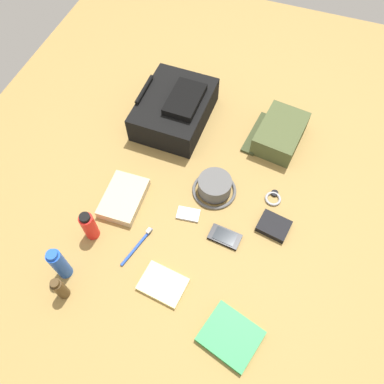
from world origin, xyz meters
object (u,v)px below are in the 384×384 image
at_px(notepad, 163,284).
at_px(wristwatch, 273,198).
at_px(toiletry_pouch, 279,133).
at_px(deodorant_spray, 59,264).
at_px(cell_phone, 225,237).
at_px(backpack, 175,109).
at_px(sunscreen_spray, 89,226).
at_px(toothbrush, 139,244).
at_px(wallet, 274,226).
at_px(bucket_hat, 215,187).
at_px(cologne_bottle, 60,289).
at_px(folded_towel, 124,198).
at_px(media_player, 188,214).
at_px(paperback_novel, 230,336).

bearing_deg(notepad, wristwatch, -23.76).
bearing_deg(toiletry_pouch, deodorant_spray, 145.69).
bearing_deg(cell_phone, backpack, 38.31).
distance_m(sunscreen_spray, toothbrush, 0.18).
bearing_deg(wallet, backpack, 64.70).
height_order(bucket_hat, deodorant_spray, deodorant_spray).
relative_size(toothbrush, notepad, 1.12).
distance_m(cologne_bottle, toothbrush, 0.30).
height_order(wallet, notepad, wallet).
bearing_deg(cell_phone, wristwatch, -30.25).
xyz_separation_m(wristwatch, notepad, (-0.45, 0.27, 0.00)).
bearing_deg(deodorant_spray, cell_phone, -57.21).
xyz_separation_m(cologne_bottle, toothbrush, (0.24, -0.16, -0.05)).
relative_size(deodorant_spray, notepad, 1.10).
xyz_separation_m(deodorant_spray, folded_towel, (0.33, -0.07, -0.06)).
relative_size(deodorant_spray, sunscreen_spray, 1.19).
bearing_deg(bucket_hat, folded_towel, 116.56).
relative_size(bucket_hat, toothbrush, 1.02).
bearing_deg(media_player, toiletry_pouch, -26.72).
bearing_deg(toothbrush, cell_phone, -64.95).
relative_size(sunscreen_spray, notepad, 0.92).
bearing_deg(wallet, paperback_novel, -175.48).
height_order(sunscreen_spray, toothbrush, sunscreen_spray).
distance_m(toiletry_pouch, deodorant_spray, 0.98).
xyz_separation_m(sunscreen_spray, wallet, (0.25, -0.61, -0.05)).
distance_m(paperback_novel, cell_phone, 0.34).
height_order(backpack, notepad, backpack).
xyz_separation_m(bucket_hat, toothbrush, (-0.31, 0.18, -0.02)).
height_order(bucket_hat, paperback_novel, bucket_hat).
bearing_deg(sunscreen_spray, toothbrush, -84.96).
bearing_deg(folded_towel, backpack, -4.97).
height_order(wristwatch, notepad, notepad).
relative_size(backpack, cell_phone, 3.05).
bearing_deg(toiletry_pouch, paperback_novel, -177.18).
xyz_separation_m(cell_phone, wallet, (0.10, -0.16, 0.01)).
relative_size(cell_phone, folded_towel, 0.60).
bearing_deg(notepad, toiletry_pouch, -9.55).
xyz_separation_m(cologne_bottle, folded_towel, (0.39, -0.04, -0.04)).
bearing_deg(folded_towel, bucket_hat, -63.44).
relative_size(media_player, wristwatch, 1.27).
xyz_separation_m(backpack, media_player, (-0.42, -0.21, -0.06)).
xyz_separation_m(deodorant_spray, sunscreen_spray, (0.16, -0.02, -0.01)).
height_order(toothbrush, wallet, wallet).
height_order(backpack, media_player, backpack).
bearing_deg(wristwatch, toothbrush, 130.52).
bearing_deg(wallet, cologne_bottle, 138.03).
distance_m(backpack, toiletry_pouch, 0.45).
distance_m(backpack, wristwatch, 0.56).
xyz_separation_m(bucket_hat, cell_phone, (-0.17, -0.10, -0.02)).
xyz_separation_m(cologne_bottle, sunscreen_spray, (0.23, 0.01, 0.01)).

